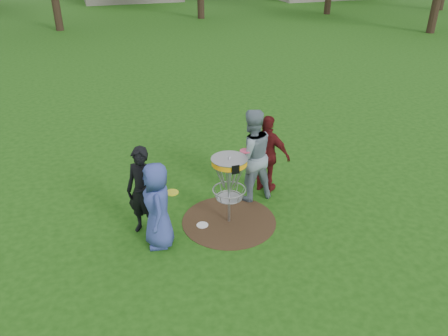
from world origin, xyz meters
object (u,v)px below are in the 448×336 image
object	(u,v)px
player_maroon	(267,155)
player_black	(143,191)
player_blue	(157,206)
player_grey	(251,155)
disc_golf_basket	(229,174)

from	to	relation	value
player_maroon	player_black	bearing A→B (deg)	61.01
player_blue	player_black	bearing A→B (deg)	-154.81
player_grey	player_maroon	world-z (taller)	player_grey
player_black	player_grey	xyz separation A→B (m)	(2.24, 0.51, 0.12)
player_grey	player_black	bearing A→B (deg)	9.96
player_grey	player_maroon	size ratio (longest dim) A/B	1.15
player_black	player_grey	size ratio (longest dim) A/B	0.87
player_grey	player_blue	bearing A→B (deg)	22.01
player_black	disc_golf_basket	bearing A→B (deg)	28.47
player_blue	player_grey	world-z (taller)	player_grey
player_blue	disc_golf_basket	xyz separation A→B (m)	(1.38, 0.26, 0.23)
player_black	player_maroon	distance (m)	2.76
player_blue	player_grey	distance (m)	2.30
player_black	player_blue	bearing A→B (deg)	-33.99
player_blue	player_maroon	distance (m)	2.74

